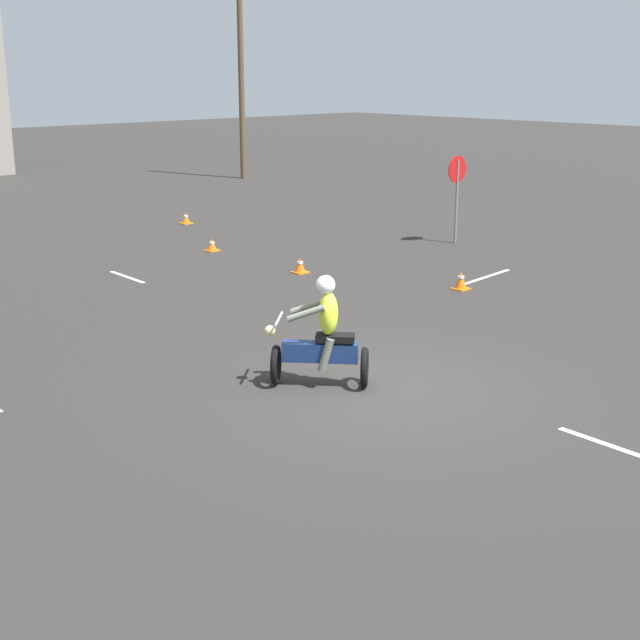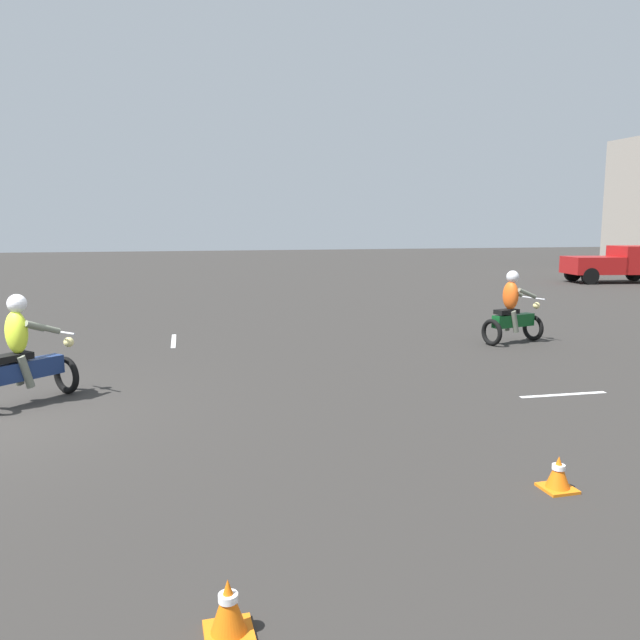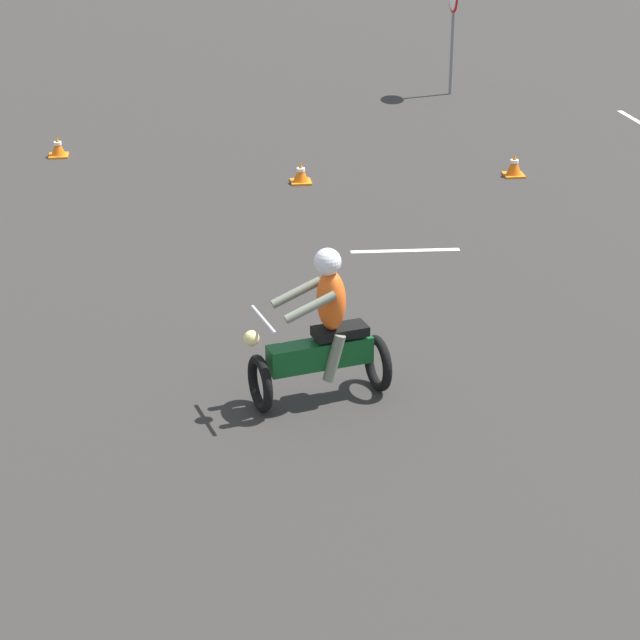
% 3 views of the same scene
% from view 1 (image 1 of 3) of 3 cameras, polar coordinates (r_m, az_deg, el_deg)
% --- Properties ---
extents(ground_plane, '(120.00, 120.00, 0.00)m').
position_cam_1_polar(ground_plane, '(13.00, 4.29, -4.42)').
color(ground_plane, '#2D2B28').
extents(motorcycle_rider_foreground, '(1.38, 1.45, 1.66)m').
position_cam_1_polar(motorcycle_rider_foreground, '(12.86, 0.15, -1.18)').
color(motorcycle_rider_foreground, black).
rests_on(motorcycle_rider_foreground, ground).
extents(stop_sign, '(0.70, 0.08, 2.30)m').
position_cam_1_polar(stop_sign, '(23.83, 8.76, 8.76)').
color(stop_sign, slate).
rests_on(stop_sign, ground).
extents(traffic_cone_near_left, '(0.32, 0.32, 0.31)m').
position_cam_1_polar(traffic_cone_near_left, '(22.89, -6.93, 4.77)').
color(traffic_cone_near_left, orange).
rests_on(traffic_cone_near_left, ground).
extents(traffic_cone_near_right, '(0.32, 0.32, 0.35)m').
position_cam_1_polar(traffic_cone_near_right, '(20.25, -1.28, 3.50)').
color(traffic_cone_near_right, orange).
rests_on(traffic_cone_near_right, ground).
extents(traffic_cone_mid_center, '(0.32, 0.32, 0.39)m').
position_cam_1_polar(traffic_cone_mid_center, '(18.94, 9.01, 2.50)').
color(traffic_cone_mid_center, orange).
rests_on(traffic_cone_mid_center, ground).
extents(traffic_cone_mid_left, '(0.32, 0.32, 0.33)m').
position_cam_1_polar(traffic_cone_mid_left, '(27.11, -8.58, 6.45)').
color(traffic_cone_mid_left, orange).
rests_on(traffic_cone_mid_left, ground).
extents(lane_stripe_e, '(2.12, 0.31, 0.01)m').
position_cam_1_polar(lane_stripe_e, '(20.15, 10.48, 2.69)').
color(lane_stripe_e, silver).
rests_on(lane_stripe_e, ground).
extents(lane_stripe_n, '(0.17, 1.49, 0.01)m').
position_cam_1_polar(lane_stripe_n, '(20.34, -12.24, 2.71)').
color(lane_stripe_n, silver).
rests_on(lane_stripe_n, ground).
extents(lane_stripe_s, '(0.17, 1.59, 0.01)m').
position_cam_1_polar(lane_stripe_s, '(11.62, 18.36, -7.73)').
color(lane_stripe_s, silver).
rests_on(lane_stripe_s, ground).
extents(utility_pole_near, '(0.24, 0.24, 8.28)m').
position_cam_1_polar(utility_pole_near, '(38.06, -5.06, 15.22)').
color(utility_pole_near, brown).
rests_on(utility_pole_near, ground).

